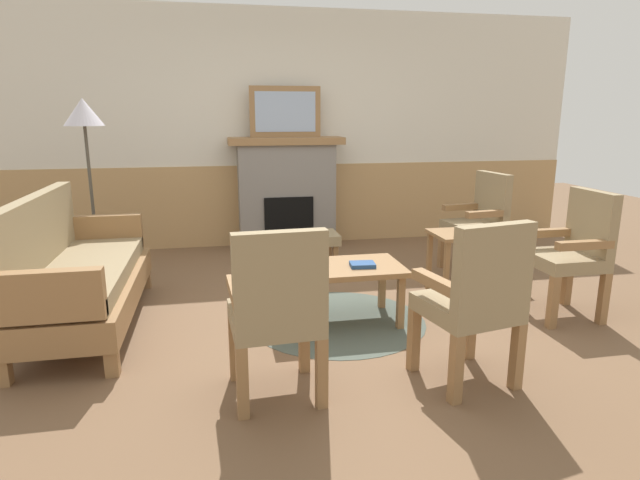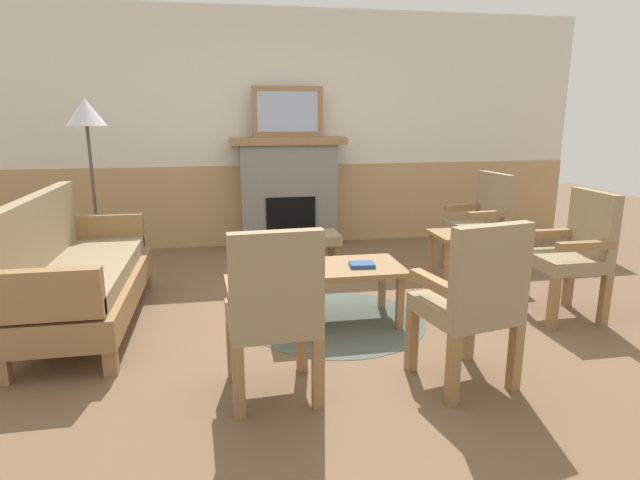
{
  "view_description": "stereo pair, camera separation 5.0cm",
  "coord_description": "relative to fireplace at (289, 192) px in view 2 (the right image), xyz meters",
  "views": [
    {
      "loc": [
        -0.8,
        -3.7,
        1.54
      ],
      "look_at": [
        0.0,
        0.35,
        0.55
      ],
      "focal_mm": 29.63,
      "sensor_mm": 36.0,
      "label": 1
    },
    {
      "loc": [
        -0.75,
        -3.71,
        1.54
      ],
      "look_at": [
        0.0,
        0.35,
        0.55
      ],
      "focal_mm": 29.63,
      "sensor_mm": 36.0,
      "label": 2
    }
  ],
  "objects": [
    {
      "name": "ground_plane",
      "position": [
        0.0,
        -2.35,
        -0.65
      ],
      "size": [
        14.0,
        14.0,
        0.0
      ],
      "primitive_type": "plane",
      "color": "brown"
    },
    {
      "name": "wall_back",
      "position": [
        0.0,
        0.25,
        0.66
      ],
      "size": [
        7.2,
        0.14,
        2.7
      ],
      "color": "silver",
      "rests_on": "ground_plane"
    },
    {
      "name": "fireplace",
      "position": [
        0.0,
        0.0,
        0.0
      ],
      "size": [
        1.3,
        0.44,
        1.28
      ],
      "color": "gray",
      "rests_on": "ground_plane"
    },
    {
      "name": "framed_picture",
      "position": [
        0.0,
        0.0,
        0.91
      ],
      "size": [
        0.8,
        0.04,
        0.56
      ],
      "color": "olive",
      "rests_on": "fireplace"
    },
    {
      "name": "couch",
      "position": [
        -1.81,
        -2.1,
        -0.26
      ],
      "size": [
        0.7,
        1.8,
        0.98
      ],
      "color": "olive",
      "rests_on": "ground_plane"
    },
    {
      "name": "coffee_table",
      "position": [
        0.06,
        -2.38,
        -0.27
      ],
      "size": [
        0.96,
        0.56,
        0.44
      ],
      "color": "olive",
      "rests_on": "ground_plane"
    },
    {
      "name": "round_rug",
      "position": [
        0.06,
        -2.38,
        -0.65
      ],
      "size": [
        1.33,
        1.33,
        0.01
      ],
      "primitive_type": "cylinder",
      "color": "#4C564C",
      "rests_on": "ground_plane"
    },
    {
      "name": "book_on_table",
      "position": [
        0.23,
        -2.44,
        -0.2
      ],
      "size": [
        0.19,
        0.16,
        0.03
      ],
      "primitive_type": "cube",
      "rotation": [
        0.0,
        0.0,
        -0.09
      ],
      "color": "navy",
      "rests_on": "coffee_table"
    },
    {
      "name": "footstool",
      "position": [
        0.19,
        -0.92,
        -0.37
      ],
      "size": [
        0.4,
        0.4,
        0.36
      ],
      "color": "olive",
      "rests_on": "ground_plane"
    },
    {
      "name": "armchair_near_fireplace",
      "position": [
        1.74,
        -1.34,
        -0.11
      ],
      "size": [
        0.54,
        0.54,
        0.98
      ],
      "color": "olive",
      "rests_on": "ground_plane"
    },
    {
      "name": "armchair_by_window_left",
      "position": [
        1.86,
        -2.6,
        -0.11
      ],
      "size": [
        0.48,
        0.48,
        0.98
      ],
      "color": "olive",
      "rests_on": "ground_plane"
    },
    {
      "name": "armchair_front_left",
      "position": [
        -0.51,
        -3.41,
        -0.11
      ],
      "size": [
        0.51,
        0.51,
        0.98
      ],
      "color": "olive",
      "rests_on": "ground_plane"
    },
    {
      "name": "armchair_front_center",
      "position": [
        0.6,
        -3.46,
        -0.11
      ],
      "size": [
        0.56,
        0.56,
        0.98
      ],
      "color": "olive",
      "rests_on": "ground_plane"
    },
    {
      "name": "side_table",
      "position": [
        1.22,
        -1.97,
        -0.22
      ],
      "size": [
        0.44,
        0.44,
        0.55
      ],
      "color": "olive",
      "rests_on": "ground_plane"
    },
    {
      "name": "floor_lamp_by_couch",
      "position": [
        -1.97,
        -0.72,
        0.8
      ],
      "size": [
        0.36,
        0.36,
        1.68
      ],
      "color": "#332D28",
      "rests_on": "ground_plane"
    }
  ]
}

